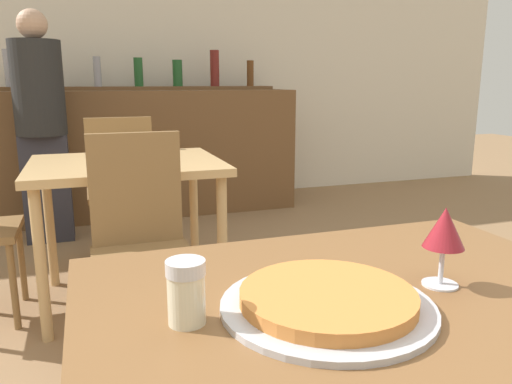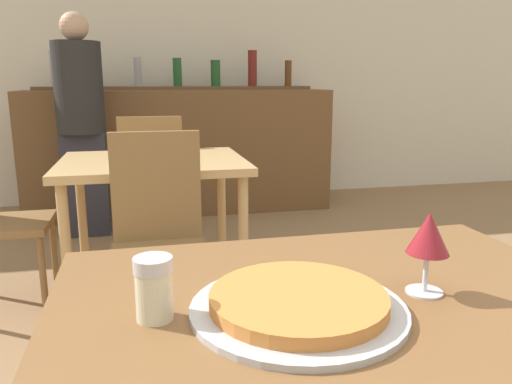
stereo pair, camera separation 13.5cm
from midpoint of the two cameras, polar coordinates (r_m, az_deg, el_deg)
The scene contains 11 objects.
wall_back at distance 4.92m, azimuth -14.66°, elevation 15.24°, with size 8.00×0.05×2.80m.
dining_table_near at distance 0.95m, azimuth 9.71°, elevation -17.45°, with size 1.05×0.90×0.75m.
dining_table_far at distance 2.63m, azimuth -15.96°, elevation 1.41°, with size 0.94×0.78×0.74m.
bar_counter at distance 4.45m, azimuth -13.52°, elevation 4.39°, with size 2.60×0.56×1.06m.
bar_back_shelf at distance 4.55m, azimuth -13.85°, elevation 12.12°, with size 2.39×0.24×0.35m.
chair_far_side_front at distance 2.12m, azimuth -14.90°, elevation -4.54°, with size 0.40×0.40×0.93m.
chair_far_side_back at distance 3.20m, azimuth -16.41°, elevation 1.10°, with size 0.40×0.40×0.93m.
pizza_tray at distance 0.90m, azimuth 3.82°, elevation -12.40°, with size 0.38×0.38×0.04m.
cheese_shaker at distance 0.85m, azimuth -12.59°, elevation -11.15°, with size 0.07×0.07×0.11m.
person_standing at distance 3.83m, azimuth -24.31°, elevation 7.44°, with size 0.34×0.34×1.61m.
wine_glass at distance 1.01m, azimuth 17.20°, elevation -4.24°, with size 0.08×0.08×0.16m.
Camera 1 is at (-0.47, -0.70, 1.14)m, focal length 35.00 mm.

